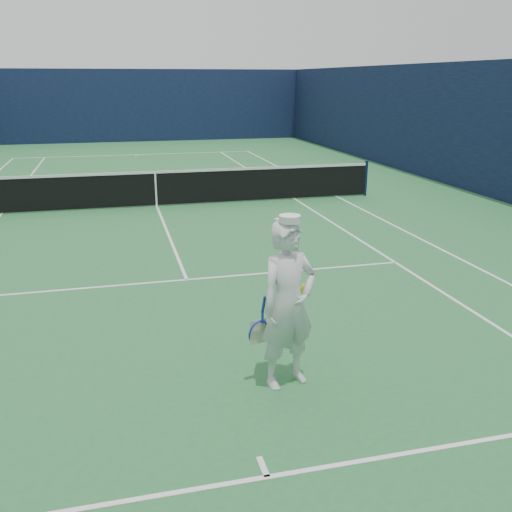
% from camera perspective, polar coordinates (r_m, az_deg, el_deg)
% --- Properties ---
extents(ground, '(80.00, 80.00, 0.00)m').
position_cam_1_polar(ground, '(16.47, -9.89, 4.92)').
color(ground, '#296C38').
rests_on(ground, ground).
extents(court_markings, '(11.03, 23.83, 0.01)m').
position_cam_1_polar(court_markings, '(16.47, -9.89, 4.93)').
color(court_markings, white).
rests_on(court_markings, ground).
extents(windscreen_fence, '(20.12, 36.12, 4.00)m').
position_cam_1_polar(windscreen_fence, '(16.17, -10.26, 11.85)').
color(windscreen_fence, '#0F1938').
rests_on(windscreen_fence, ground).
extents(tennis_net, '(12.88, 0.09, 1.07)m').
position_cam_1_polar(tennis_net, '(16.36, -9.99, 6.82)').
color(tennis_net, '#141E4C').
rests_on(tennis_net, ground).
extents(tennis_player, '(0.90, 0.67, 2.04)m').
position_cam_1_polar(tennis_player, '(6.53, 3.24, -4.87)').
color(tennis_player, white).
rests_on(tennis_player, ground).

